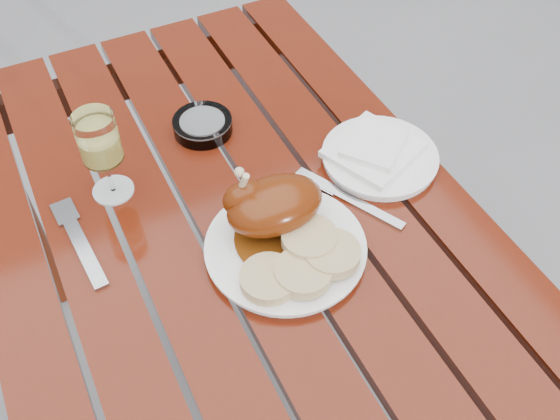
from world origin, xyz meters
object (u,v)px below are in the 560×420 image
object	(u,v)px
wine_glass	(103,156)
dinner_plate	(285,248)
side_plate	(380,157)
table	(239,330)
ashtray	(203,125)

from	to	relation	value
wine_glass	dinner_plate	bearing A→B (deg)	-50.21
dinner_plate	wine_glass	distance (m)	0.34
side_plate	table	bearing A→B (deg)	-179.64
dinner_plate	ashtray	bearing A→B (deg)	91.84
dinner_plate	wine_glass	size ratio (longest dim) A/B	1.54
table	ashtray	distance (m)	0.45
wine_glass	ashtray	size ratio (longest dim) A/B	1.50
table	dinner_plate	bearing A→B (deg)	-62.86
wine_glass	ashtray	bearing A→B (deg)	20.93
dinner_plate	wine_glass	bearing A→B (deg)	129.79
ashtray	wine_glass	bearing A→B (deg)	-159.07
wine_glass	side_plate	xyz separation A→B (m)	(0.46, -0.14, -0.08)
table	side_plate	xyz separation A→B (m)	(0.30, 0.00, 0.38)
dinner_plate	ashtray	xyz separation A→B (m)	(-0.01, 0.33, 0.01)
table	dinner_plate	distance (m)	0.40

